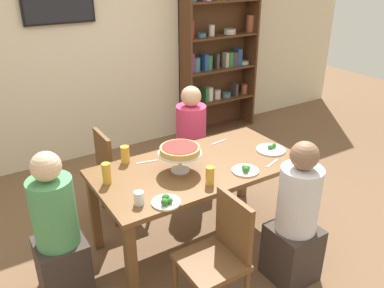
# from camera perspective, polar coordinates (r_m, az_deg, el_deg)

# --- Properties ---
(ground_plane) EXTENTS (12.00, 12.00, 0.00)m
(ground_plane) POSITION_cam_1_polar(r_m,az_deg,el_deg) (3.63, 0.86, -13.42)
(ground_plane) COLOR brown
(rear_partition) EXTENTS (8.00, 0.12, 2.80)m
(rear_partition) POSITION_cam_1_polar(r_m,az_deg,el_deg) (4.92, -13.49, 14.30)
(rear_partition) COLOR beige
(rear_partition) RESTS_ON ground_plane
(dining_table) EXTENTS (1.69, 0.85, 0.74)m
(dining_table) POSITION_cam_1_polar(r_m,az_deg,el_deg) (3.27, 0.93, -4.46)
(dining_table) COLOR brown
(dining_table) RESTS_ON ground_plane
(bookshelf) EXTENTS (1.11, 0.30, 2.21)m
(bookshelf) POSITION_cam_1_polar(r_m,az_deg,el_deg) (5.53, 3.79, 13.34)
(bookshelf) COLOR #4C2D19
(bookshelf) RESTS_ON ground_plane
(television) EXTENTS (0.76, 0.05, 0.43)m
(television) POSITION_cam_1_polar(r_m,az_deg,el_deg) (4.66, -18.64, 18.63)
(television) COLOR black
(diner_head_west) EXTENTS (0.34, 0.34, 1.15)m
(diner_head_west) POSITION_cam_1_polar(r_m,az_deg,el_deg) (3.01, -18.61, -12.50)
(diner_head_west) COLOR #382D28
(diner_head_west) RESTS_ON ground_plane
(diner_far_right) EXTENTS (0.34, 0.34, 1.15)m
(diner_far_right) POSITION_cam_1_polar(r_m,az_deg,el_deg) (4.08, -0.12, -0.61)
(diner_far_right) COLOR #382D28
(diner_far_right) RESTS_ON ground_plane
(diner_near_right) EXTENTS (0.34, 0.34, 1.15)m
(diner_near_right) POSITION_cam_1_polar(r_m,az_deg,el_deg) (3.08, 14.60, -10.96)
(diner_near_right) COLOR #382D28
(diner_near_right) RESTS_ON ground_plane
(chair_near_left) EXTENTS (0.40, 0.40, 0.87)m
(chair_near_left) POSITION_cam_1_polar(r_m,az_deg,el_deg) (2.75, 3.98, -15.18)
(chair_near_left) COLOR brown
(chair_near_left) RESTS_ON ground_plane
(chair_far_left) EXTENTS (0.40, 0.40, 0.87)m
(chair_far_left) POSITION_cam_1_polar(r_m,az_deg,el_deg) (3.76, -10.74, -3.58)
(chair_far_left) COLOR brown
(chair_far_left) RESTS_ON ground_plane
(deep_dish_pizza_stand) EXTENTS (0.34, 0.34, 0.21)m
(deep_dish_pizza_stand) POSITION_cam_1_polar(r_m,az_deg,el_deg) (3.07, -1.77, -1.01)
(deep_dish_pizza_stand) COLOR silver
(deep_dish_pizza_stand) RESTS_ON dining_table
(salad_plate_near_diner) EXTENTS (0.25, 0.25, 0.05)m
(salad_plate_near_diner) POSITION_cam_1_polar(r_m,az_deg,el_deg) (3.53, 11.24, -0.74)
(salad_plate_near_diner) COLOR white
(salad_plate_near_diner) RESTS_ON dining_table
(salad_plate_far_diner) EXTENTS (0.20, 0.20, 0.07)m
(salad_plate_far_diner) POSITION_cam_1_polar(r_m,az_deg,el_deg) (2.74, -3.72, -8.19)
(salad_plate_far_diner) COLOR white
(salad_plate_far_diner) RESTS_ON dining_table
(salad_plate_spare) EXTENTS (0.21, 0.21, 0.06)m
(salad_plate_spare) POSITION_cam_1_polar(r_m,az_deg,el_deg) (3.15, 7.65, -3.71)
(salad_plate_spare) COLOR white
(salad_plate_spare) RESTS_ON dining_table
(beer_glass_amber_tall) EXTENTS (0.06, 0.06, 0.16)m
(beer_glass_amber_tall) POSITION_cam_1_polar(r_m,az_deg,el_deg) (3.01, -12.14, -4.13)
(beer_glass_amber_tall) COLOR gold
(beer_glass_amber_tall) RESTS_ON dining_table
(beer_glass_amber_short) EXTENTS (0.07, 0.07, 0.14)m
(beer_glass_amber_short) POSITION_cam_1_polar(r_m,az_deg,el_deg) (3.28, -9.55, -1.48)
(beer_glass_amber_short) COLOR gold
(beer_glass_amber_short) RESTS_ON dining_table
(beer_glass_amber_spare) EXTENTS (0.07, 0.07, 0.14)m
(beer_glass_amber_spare) POSITION_cam_1_polar(r_m,az_deg,el_deg) (2.93, 2.59, -4.54)
(beer_glass_amber_spare) COLOR gold
(beer_glass_amber_spare) RESTS_ON dining_table
(water_glass_clear_near) EXTENTS (0.07, 0.07, 0.10)m
(water_glass_clear_near) POSITION_cam_1_polar(r_m,az_deg,el_deg) (2.74, -7.60, -7.66)
(water_glass_clear_near) COLOR white
(water_glass_clear_near) RESTS_ON dining_table
(water_glass_clear_far) EXTENTS (0.06, 0.06, 0.10)m
(water_glass_clear_far) POSITION_cam_1_polar(r_m,az_deg,el_deg) (3.37, -1.19, -0.76)
(water_glass_clear_far) COLOR white
(water_glass_clear_far) RESTS_ON dining_table
(cutlery_fork_near) EXTENTS (0.18, 0.04, 0.00)m
(cutlery_fork_near) POSITION_cam_1_polar(r_m,az_deg,el_deg) (3.63, 3.86, 0.31)
(cutlery_fork_near) COLOR silver
(cutlery_fork_near) RESTS_ON dining_table
(cutlery_knife_near) EXTENTS (0.18, 0.05, 0.00)m
(cutlery_knife_near) POSITION_cam_1_polar(r_m,az_deg,el_deg) (3.29, -6.47, -2.55)
(cutlery_knife_near) COLOR silver
(cutlery_knife_near) RESTS_ON dining_table
(cutlery_fork_far) EXTENTS (0.18, 0.07, 0.00)m
(cutlery_fork_far) POSITION_cam_1_polar(r_m,az_deg,el_deg) (3.32, 11.43, -2.71)
(cutlery_fork_far) COLOR silver
(cutlery_fork_far) RESTS_ON dining_table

